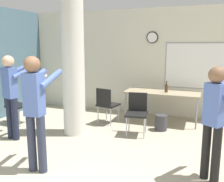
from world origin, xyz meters
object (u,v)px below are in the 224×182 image
at_px(chair_table_left, 107,103).
at_px(person_playing_side, 215,115).
at_px(folding_table, 162,94).
at_px(chair_by_left_wall, 16,103).
at_px(person_watching_back, 11,91).
at_px(bottle_on_table, 166,88).
at_px(chair_table_front, 137,111).
at_px(person_playing_front, 36,105).

height_order(chair_table_left, person_playing_side, person_playing_side).
distance_m(folding_table, chair_by_left_wall, 3.52).
relative_size(folding_table, chair_by_left_wall, 2.03).
bearing_deg(chair_by_left_wall, person_watching_back, -51.06).
bearing_deg(bottle_on_table, chair_table_left, -155.29).
relative_size(chair_table_front, person_playing_front, 0.51).
xyz_separation_m(folding_table, person_playing_front, (-1.32, -3.09, 0.31)).
height_order(bottle_on_table, chair_table_left, bottle_on_table).
distance_m(chair_table_front, person_playing_side, 2.07).
bearing_deg(person_playing_side, person_playing_front, -165.80).
relative_size(bottle_on_table, person_playing_side, 0.17).
bearing_deg(person_watching_back, folding_table, 40.05).
relative_size(chair_by_left_wall, person_watching_back, 0.52).
bearing_deg(bottle_on_table, person_playing_front, -115.02).
bearing_deg(person_watching_back, person_playing_side, -4.58).
relative_size(chair_by_left_wall, person_playing_front, 0.51).
height_order(bottle_on_table, chair_by_left_wall, bottle_on_table).
distance_m(person_playing_side, person_playing_front, 2.50).
height_order(bottle_on_table, chair_table_front, bottle_on_table).
relative_size(chair_table_left, person_playing_front, 0.51).
distance_m(bottle_on_table, chair_by_left_wall, 3.61).
relative_size(bottle_on_table, person_playing_front, 0.16).
bearing_deg(chair_table_front, chair_table_left, 153.85).
relative_size(chair_by_left_wall, person_playing_side, 0.54).
xyz_separation_m(folding_table, person_playing_side, (1.10, -2.47, 0.24)).
bearing_deg(person_watching_back, chair_by_left_wall, 128.94).
xyz_separation_m(chair_by_left_wall, person_playing_side, (4.34, -1.09, 0.43)).
distance_m(folding_table, chair_table_left, 1.37).
distance_m(folding_table, person_playing_side, 2.72).
height_order(folding_table, bottle_on_table, bottle_on_table).
relative_size(person_watching_back, person_playing_front, 0.97).
distance_m(chair_table_left, person_watching_back, 2.13).
xyz_separation_m(chair_table_left, chair_table_front, (0.85, -0.42, 0.00)).
bearing_deg(person_watching_back, bottle_on_table, 38.49).
distance_m(bottle_on_table, chair_table_front, 1.16).
xyz_separation_m(chair_table_front, person_watching_back, (-2.24, -1.12, 0.47)).
distance_m(chair_table_front, chair_by_left_wall, 2.91).
height_order(person_watching_back, person_playing_side, person_watching_back).
height_order(folding_table, chair_table_left, chair_table_left).
relative_size(folding_table, chair_table_left, 2.03).
bearing_deg(chair_by_left_wall, bottle_on_table, 21.94).
distance_m(chair_by_left_wall, person_playing_front, 2.61).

